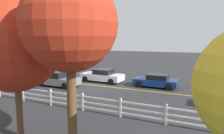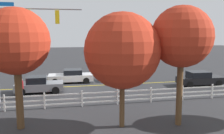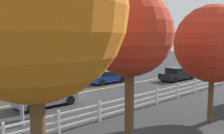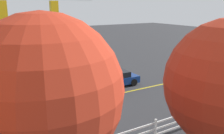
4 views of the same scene
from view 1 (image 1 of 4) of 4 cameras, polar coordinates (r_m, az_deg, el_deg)
The scene contains 10 objects.
ground_plane at distance 20.11m, azimuth -5.27°, elevation -5.21°, with size 120.00×120.00×0.00m, color #2D2D30.
lane_center_stripe at distance 18.49m, azimuth 5.60°, elevation -6.36°, with size 28.00×0.16×0.01m, color gold.
signal_assembly at distance 18.73m, azimuth -23.08°, elevation 9.17°, with size 6.43×0.38×7.41m.
car_0 at distance 21.63m, azimuth -2.77°, elevation -2.49°, with size 4.65×2.14×1.39m.
car_1 at distance 19.59m, azimuth 12.45°, elevation -3.85°, with size 4.09×1.98×1.27m.
car_2 at distance 20.26m, azimuth -15.03°, elevation -3.42°, with size 4.10×1.94×1.43m.
pedestrian at distance 19.65m, azimuth -21.24°, elevation -3.26°, with size 0.39×0.47×1.69m.
white_rail_fence at distance 13.02m, azimuth -8.34°, elevation -9.75°, with size 26.10×0.10×1.15m.
tree_2 at distance 7.26m, azimuth -11.96°, elevation 11.67°, with size 3.41×3.41×6.75m.
tree_4 at distance 9.80m, azimuth -25.89°, elevation 5.77°, with size 4.18×4.18×6.39m.
Camera 1 is at (-9.81, 16.97, 4.49)m, focal length 32.08 mm.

